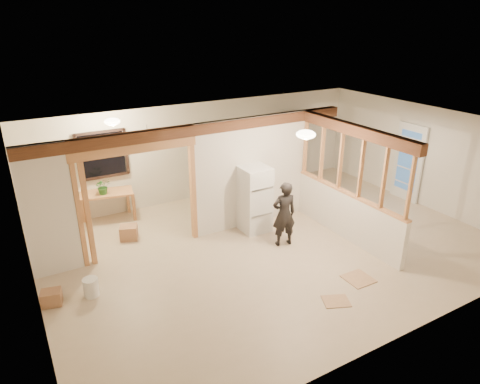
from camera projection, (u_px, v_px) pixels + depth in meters
floor at (273, 246)px, 8.99m from camera, size 9.00×6.50×0.01m
ceiling at (277, 130)px, 8.04m from camera, size 9.00×6.50×0.01m
wall_back at (204, 150)px, 11.12m from camera, size 9.00×0.01×2.50m
wall_front at (407, 268)px, 5.91m from camera, size 9.00×0.01×2.50m
wall_left at (27, 247)px, 6.44m from camera, size 0.01×6.50×2.50m
wall_right at (425, 157)px, 10.59m from camera, size 0.01×6.50×2.50m
partition_left_stub at (49, 212)px, 7.61m from camera, size 0.90×0.12×2.50m
partition_center at (252, 172)px, 9.57m from camera, size 2.80×0.12×2.50m
doorway_frame at (139, 201)px, 8.43m from camera, size 2.46×0.14×2.20m
header_beam_back at (202, 129)px, 8.59m from camera, size 7.00×0.18×0.22m
header_beam_right at (354, 130)px, 8.50m from camera, size 0.18×3.30×0.22m
pony_wall at (345, 215)px, 9.22m from camera, size 0.12×3.20×1.00m
stud_partition at (351, 164)px, 8.78m from camera, size 0.14×3.20×1.32m
window_back at (103, 155)px, 9.75m from camera, size 1.12×0.10×1.10m
french_door at (408, 163)px, 10.97m from camera, size 0.12×0.86×2.00m
ceiling_dome_main at (306, 134)px, 7.79m from camera, size 0.36×0.36×0.16m
ceiling_dome_util at (112, 122)px, 8.74m from camera, size 0.32×0.32×0.14m
hanging_bulb at (148, 140)px, 8.53m from camera, size 0.07×0.07×0.07m
refrigerator at (255, 199)px, 9.42m from camera, size 0.61×0.59×1.48m
woman at (284, 214)px, 8.81m from camera, size 0.57×0.43×1.40m
work_table at (108, 207)px, 9.95m from camera, size 1.26×0.81×0.74m
potted_plant at (103, 186)px, 9.64m from camera, size 0.36×0.32×0.37m
shop_vac at (64, 231)px, 9.03m from camera, size 0.52×0.52×0.54m
bookshelf at (289, 148)px, 12.22m from camera, size 0.98×0.33×1.96m
bucket at (91, 287)px, 7.33m from camera, size 0.27×0.27×0.33m
box_util_a at (129, 232)px, 9.22m from camera, size 0.45×0.42×0.31m
box_util_b at (63, 259)px, 8.23m from camera, size 0.38×0.38×0.28m
box_front at (51, 298)px, 7.12m from camera, size 0.37×0.33×0.26m
floor_panel_near at (358, 279)px, 7.85m from camera, size 0.49×0.49×0.02m
floor_panel_far at (336, 301)px, 7.23m from camera, size 0.55×0.50×0.01m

